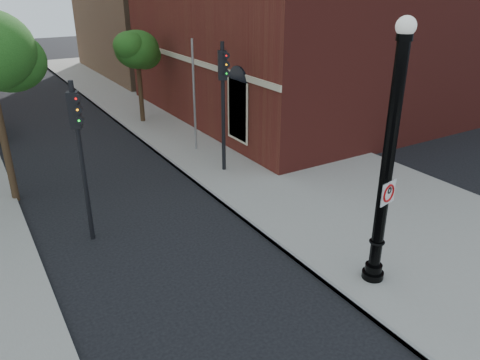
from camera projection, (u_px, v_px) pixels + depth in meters
ground at (255, 306)px, 11.10m from camera, size 120.00×120.00×0.00m
sidewalk_right at (246, 144)px, 21.78m from camera, size 8.00×60.00×0.12m
curb_edge at (168, 159)px, 19.89m from camera, size 0.10×60.00×0.14m
lamppost at (386, 174)px, 10.83m from camera, size 0.55×0.55×6.48m
no_parking_sign at (388, 193)px, 10.85m from camera, size 0.56×0.15×0.56m
traffic_signal_left at (79, 137)px, 12.74m from camera, size 0.38×0.42×4.73m
traffic_signal_right at (223, 87)px, 17.44m from camera, size 0.40×0.45×5.08m
utility_pole at (194, 97)px, 20.09m from camera, size 0.10×0.10×4.90m
street_tree_c at (137, 51)px, 23.72m from camera, size 2.67×2.41×4.81m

